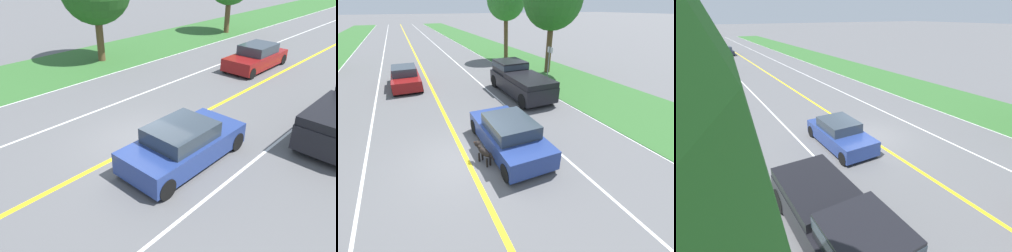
% 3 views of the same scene
% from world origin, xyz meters
% --- Properties ---
extents(ground_plane, '(400.00, 400.00, 0.00)m').
position_xyz_m(ground_plane, '(0.00, 0.00, 0.00)').
color(ground_plane, '#5B5B5E').
extents(centre_divider_line, '(0.18, 160.00, 0.01)m').
position_xyz_m(centre_divider_line, '(0.00, 0.00, 0.00)').
color(centre_divider_line, yellow).
rests_on(centre_divider_line, ground).
extents(lane_edge_line_right, '(0.14, 160.00, 0.01)m').
position_xyz_m(lane_edge_line_right, '(7.00, 0.00, 0.00)').
color(lane_edge_line_right, white).
rests_on(lane_edge_line_right, ground).
extents(lane_dash_same_dir, '(0.10, 160.00, 0.01)m').
position_xyz_m(lane_dash_same_dir, '(3.50, 0.00, 0.00)').
color(lane_dash_same_dir, white).
rests_on(lane_dash_same_dir, ground).
extents(lane_dash_oncoming, '(0.10, 160.00, 0.01)m').
position_xyz_m(lane_dash_oncoming, '(-3.50, 0.00, 0.00)').
color(lane_dash_oncoming, white).
rests_on(lane_dash_oncoming, ground).
extents(grass_verge_right, '(6.00, 160.00, 0.03)m').
position_xyz_m(grass_verge_right, '(10.00, 0.00, 0.01)').
color(grass_verge_right, '#33662D').
rests_on(grass_verge_right, ground).
extents(ego_car, '(1.93, 4.38, 1.38)m').
position_xyz_m(ego_car, '(1.79, -0.03, 0.65)').
color(ego_car, navy).
rests_on(ego_car, ground).
extents(dog, '(0.48, 1.14, 0.80)m').
position_xyz_m(dog, '(0.53, -0.48, 0.50)').
color(dog, black).
rests_on(dog, ground).
extents(pickup_truck, '(2.11, 5.52, 1.90)m').
position_xyz_m(pickup_truck, '(5.16, 5.71, 0.97)').
color(pickup_truck, black).
rests_on(pickup_truck, ground).
extents(oncoming_car, '(1.90, 4.48, 1.39)m').
position_xyz_m(oncoming_car, '(-1.55, 10.44, 0.65)').
color(oncoming_car, maroon).
rests_on(oncoming_car, ground).
extents(roadside_tree_right_far, '(3.89, 3.89, 7.68)m').
position_xyz_m(roadside_tree_right_far, '(9.23, 16.78, 5.68)').
color(roadside_tree_right_far, brown).
rests_on(roadside_tree_right_far, ground).
extents(street_sign, '(0.11, 0.64, 2.60)m').
position_xyz_m(street_sign, '(8.41, 7.18, 1.63)').
color(street_sign, gray).
rests_on(street_sign, ground).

